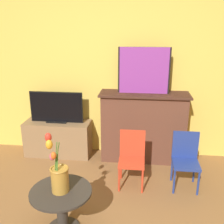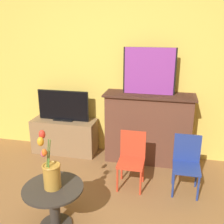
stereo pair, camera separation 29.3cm
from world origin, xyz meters
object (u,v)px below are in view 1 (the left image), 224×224
painting (144,71)px  chair_red (132,156)px  tv_monitor (56,108)px  chair_blue (185,157)px  vase_tulips (59,175)px

painting → chair_red: 1.12m
chair_red → tv_monitor: bearing=149.9°
painting → chair_blue: bearing=-50.4°
painting → tv_monitor: bearing=-179.4°
chair_red → vase_tulips: (-0.60, -0.85, 0.22)m
painting → chair_blue: (0.51, -0.62, -0.90)m
tv_monitor → painting: bearing=0.6°
chair_blue → chair_red: bearing=-177.1°
chair_red → vase_tulips: size_ratio=1.28×
chair_blue → painting: bearing=129.6°
tv_monitor → chair_red: size_ratio=1.15×
chair_red → chair_blue: 0.62m
tv_monitor → chair_blue: size_ratio=1.15×
painting → vase_tulips: size_ratio=1.31×
painting → chair_blue: 1.21m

